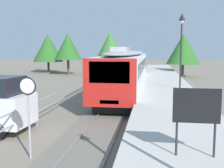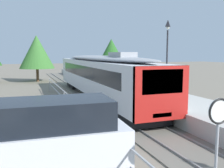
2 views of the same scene
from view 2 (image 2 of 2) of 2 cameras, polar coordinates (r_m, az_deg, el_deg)
The scene contains 10 objects.
ground_plane at distance 18.78m, azimuth -10.44°, elevation -4.79°, with size 160.00×160.00×0.00m, color slate.
track_rails at distance 19.48m, azimuth -1.69°, elevation -4.14°, with size 3.20×60.00×0.14m.
commuter_train at distance 20.38m, azimuth -2.83°, elevation 2.34°, with size 2.82×19.52×3.74m.
station_platform at distance 20.65m, azimuth 6.90°, elevation -2.39°, with size 3.90×60.00×0.90m, color #B7B5AD.
platform_lamp_mid_platform at distance 19.07m, azimuth 12.56°, elevation 9.31°, with size 0.34×0.34×5.35m.
speed_limit_sign at distance 6.25m, azimuth 23.17°, elevation -9.08°, with size 0.61×0.10×2.81m.
carpark_fence at distance 9.06m, azimuth -1.46°, elevation -11.59°, with size 0.06×36.06×1.25m.
parked_van_white at distance 7.48m, azimuth -15.36°, elevation -12.79°, with size 4.99×2.20×2.51m.
tree_behind_station_far at distance 35.28m, azimuth -16.84°, elevation 7.05°, with size 4.66×4.66×6.26m.
tree_distant_centre at distance 36.08m, azimuth -0.16°, elevation 7.02°, with size 4.50×4.50×5.88m.
Camera 2 is at (-6.04, 3.86, 3.79)m, focal length 39.96 mm.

